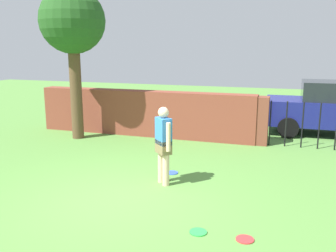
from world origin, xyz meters
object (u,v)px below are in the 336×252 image
(tree, at_px, (72,24))
(car, at_px, (334,108))
(person, at_px, (163,142))
(frisbee_red, at_px, (245,239))
(frisbee_green, at_px, (198,232))
(frisbee_blue, at_px, (172,173))

(tree, distance_m, car, 8.52)
(tree, height_order, car, tree)
(person, bearing_deg, frisbee_red, 1.87)
(person, bearing_deg, car, 102.28)
(person, relative_size, frisbee_red, 6.00)
(tree, relative_size, frisbee_green, 16.69)
(person, relative_size, frisbee_green, 6.00)
(frisbee_blue, relative_size, frisbee_red, 1.00)
(frisbee_red, bearing_deg, frisbee_blue, 127.92)
(frisbee_blue, distance_m, frisbee_green, 2.74)
(car, relative_size, frisbee_blue, 15.65)
(car, xyz_separation_m, frisbee_green, (-2.59, -7.59, -0.85))
(frisbee_red, height_order, frisbee_green, same)
(person, xyz_separation_m, frisbee_blue, (-0.03, 0.67, -0.89))
(car, bearing_deg, frisbee_blue, 52.61)
(tree, relative_size, frisbee_blue, 16.69)
(tree, relative_size, person, 2.78)
(frisbee_red, relative_size, frisbee_green, 1.00)
(tree, xyz_separation_m, frisbee_green, (4.98, -4.67, -3.43))
(frisbee_red, bearing_deg, frisbee_green, -179.73)
(frisbee_red, distance_m, frisbee_green, 0.71)
(person, xyz_separation_m, car, (3.77, 5.80, -0.04))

